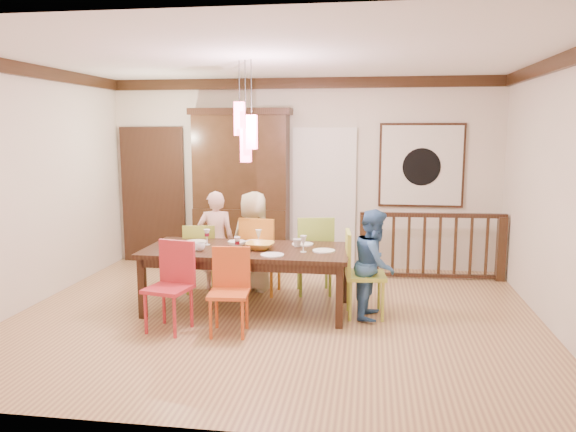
# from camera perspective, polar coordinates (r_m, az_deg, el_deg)

# --- Properties ---
(floor) EXTENTS (6.00, 6.00, 0.00)m
(floor) POSITION_cam_1_polar(r_m,az_deg,el_deg) (6.56, -1.34, -10.17)
(floor) COLOR #956948
(floor) RESTS_ON ground
(ceiling) EXTENTS (6.00, 6.00, 0.00)m
(ceiling) POSITION_cam_1_polar(r_m,az_deg,el_deg) (6.25, -1.43, 15.87)
(ceiling) COLOR white
(ceiling) RESTS_ON wall_back
(wall_back) EXTENTS (6.00, 0.00, 6.00)m
(wall_back) POSITION_cam_1_polar(r_m,az_deg,el_deg) (8.70, 1.42, 4.30)
(wall_back) COLOR beige
(wall_back) RESTS_ON floor
(wall_left) EXTENTS (0.00, 5.00, 5.00)m
(wall_left) POSITION_cam_1_polar(r_m,az_deg,el_deg) (7.37, -25.08, 2.67)
(wall_left) COLOR beige
(wall_left) RESTS_ON floor
(wall_right) EXTENTS (0.00, 5.00, 5.00)m
(wall_right) POSITION_cam_1_polar(r_m,az_deg,el_deg) (6.45, 25.92, 1.86)
(wall_right) COLOR beige
(wall_right) RESTS_ON floor
(crown_molding) EXTENTS (6.00, 5.00, 0.16)m
(crown_molding) POSITION_cam_1_polar(r_m,az_deg,el_deg) (6.24, -1.43, 15.14)
(crown_molding) COLOR black
(crown_molding) RESTS_ON wall_back
(panel_door) EXTENTS (1.04, 0.07, 2.24)m
(panel_door) POSITION_cam_1_polar(r_m,az_deg,el_deg) (9.29, -13.49, 1.87)
(panel_door) COLOR black
(panel_door) RESTS_ON wall_back
(white_doorway) EXTENTS (0.97, 0.05, 2.22)m
(white_doorway) POSITION_cam_1_polar(r_m,az_deg,el_deg) (8.67, 3.68, 1.61)
(white_doorway) COLOR silver
(white_doorway) RESTS_ON wall_back
(painting) EXTENTS (1.25, 0.06, 1.25)m
(painting) POSITION_cam_1_polar(r_m,az_deg,el_deg) (8.62, 13.40, 5.02)
(painting) COLOR black
(painting) RESTS_ON wall_back
(pendant_cluster) EXTENTS (0.27, 0.21, 1.14)m
(pendant_cluster) POSITION_cam_1_polar(r_m,az_deg,el_deg) (6.46, -4.31, 8.56)
(pendant_cluster) COLOR #FF4C71
(pendant_cluster) RESTS_ON ceiling
(dining_table) EXTENTS (2.39, 1.09, 0.75)m
(dining_table) POSITION_cam_1_polar(r_m,az_deg,el_deg) (6.62, -4.17, -3.91)
(dining_table) COLOR black
(dining_table) RESTS_ON floor
(chair_far_left) EXTENTS (0.47, 0.47, 0.91)m
(chair_far_left) POSITION_cam_1_polar(r_m,az_deg,el_deg) (7.51, -8.80, -3.68)
(chair_far_left) COLOR olive
(chair_far_left) RESTS_ON floor
(chair_far_mid) EXTENTS (0.51, 0.51, 1.02)m
(chair_far_mid) POSITION_cam_1_polar(r_m,az_deg,el_deg) (7.33, -2.72, -3.39)
(chair_far_mid) COLOR #BF701E
(chair_far_mid) RESTS_ON floor
(chair_far_right) EXTENTS (0.55, 0.55, 1.03)m
(chair_far_right) POSITION_cam_1_polar(r_m,az_deg,el_deg) (7.33, 2.67, -3.34)
(chair_far_right) COLOR #83A635
(chair_far_right) RESTS_ON floor
(chair_near_left) EXTENTS (0.51, 0.51, 0.95)m
(chair_near_left) POSITION_cam_1_polar(r_m,az_deg,el_deg) (6.10, -12.09, -6.50)
(chair_near_left) COLOR #B62730
(chair_near_left) RESTS_ON floor
(chair_near_mid) EXTENTS (0.44, 0.44, 0.90)m
(chair_near_mid) POSITION_cam_1_polar(r_m,az_deg,el_deg) (5.91, -6.05, -7.13)
(chair_near_mid) COLOR #C74D1D
(chair_near_mid) RESTS_ON floor
(chair_end_right) EXTENTS (0.49, 0.49, 0.99)m
(chair_end_right) POSITION_cam_1_polar(r_m,az_deg,el_deg) (6.47, 7.89, -5.26)
(chair_end_right) COLOR #B2BE3D
(chair_end_right) RESTS_ON floor
(china_hutch) EXTENTS (1.55, 0.46, 2.45)m
(china_hutch) POSITION_cam_1_polar(r_m,az_deg,el_deg) (8.68, -4.75, 2.78)
(china_hutch) COLOR black
(china_hutch) RESTS_ON floor
(balustrade) EXTENTS (2.06, 0.19, 0.96)m
(balustrade) POSITION_cam_1_polar(r_m,az_deg,el_deg) (8.27, 14.40, -2.86)
(balustrade) COLOR black
(balustrade) RESTS_ON floor
(person_far_left) EXTENTS (0.53, 0.39, 1.33)m
(person_far_left) POSITION_cam_1_polar(r_m,az_deg,el_deg) (7.53, -7.32, -2.50)
(person_far_left) COLOR #FFC9C2
(person_far_left) RESTS_ON floor
(person_far_mid) EXTENTS (0.73, 0.57, 1.33)m
(person_far_mid) POSITION_cam_1_polar(r_m,az_deg,el_deg) (7.44, -3.53, -2.58)
(person_far_mid) COLOR beige
(person_far_mid) RESTS_ON floor
(person_end_right) EXTENTS (0.55, 0.66, 1.24)m
(person_end_right) POSITION_cam_1_polar(r_m,az_deg,el_deg) (6.46, 8.79, -4.81)
(person_end_right) COLOR #3A66A3
(person_end_right) RESTS_ON floor
(serving_bowl) EXTENTS (0.33, 0.33, 0.08)m
(serving_bowl) POSITION_cam_1_polar(r_m,az_deg,el_deg) (6.54, -2.85, -3.03)
(serving_bowl) COLOR gold
(serving_bowl) RESTS_ON dining_table
(small_bowl) EXTENTS (0.22, 0.22, 0.07)m
(small_bowl) POSITION_cam_1_polar(r_m,az_deg,el_deg) (6.70, -5.22, -2.83)
(small_bowl) COLOR white
(small_bowl) RESTS_ON dining_table
(cup_left) EXTENTS (0.15, 0.15, 0.09)m
(cup_left) POSITION_cam_1_polar(r_m,az_deg,el_deg) (6.52, -8.93, -3.12)
(cup_left) COLOR silver
(cup_left) RESTS_ON dining_table
(cup_right) EXTENTS (0.12, 0.12, 0.10)m
(cup_right) POSITION_cam_1_polar(r_m,az_deg,el_deg) (6.65, 0.95, -2.74)
(cup_right) COLOR silver
(cup_right) RESTS_ON dining_table
(plate_far_left) EXTENTS (0.26, 0.26, 0.01)m
(plate_far_left) POSITION_cam_1_polar(r_m,az_deg,el_deg) (7.03, -9.33, -2.59)
(plate_far_left) COLOR white
(plate_far_left) RESTS_ON dining_table
(plate_far_mid) EXTENTS (0.26, 0.26, 0.01)m
(plate_far_mid) POSITION_cam_1_polar(r_m,az_deg,el_deg) (6.94, -3.31, -2.62)
(plate_far_mid) COLOR white
(plate_far_mid) RESTS_ON dining_table
(plate_far_right) EXTENTS (0.26, 0.26, 0.01)m
(plate_far_right) POSITION_cam_1_polar(r_m,az_deg,el_deg) (6.79, 1.50, -2.88)
(plate_far_right) COLOR white
(plate_far_right) RESTS_ON dining_table
(plate_near_left) EXTENTS (0.26, 0.26, 0.01)m
(plate_near_left) POSITION_cam_1_polar(r_m,az_deg,el_deg) (6.56, -10.44, -3.44)
(plate_near_left) COLOR white
(plate_near_left) RESTS_ON dining_table
(plate_near_mid) EXTENTS (0.26, 0.26, 0.01)m
(plate_near_mid) POSITION_cam_1_polar(r_m,az_deg,el_deg) (6.21, -1.62, -3.98)
(plate_near_mid) COLOR white
(plate_near_mid) RESTS_ON dining_table
(plate_end_right) EXTENTS (0.26, 0.26, 0.01)m
(plate_end_right) POSITION_cam_1_polar(r_m,az_deg,el_deg) (6.43, 3.66, -3.54)
(plate_end_right) COLOR white
(plate_end_right) RESTS_ON dining_table
(wine_glass_a) EXTENTS (0.08, 0.08, 0.19)m
(wine_glass_a) POSITION_cam_1_polar(r_m,az_deg,el_deg) (6.84, -8.23, -2.13)
(wine_glass_a) COLOR #590C19
(wine_glass_a) RESTS_ON dining_table
(wine_glass_b) EXTENTS (0.08, 0.08, 0.19)m
(wine_glass_b) POSITION_cam_1_polar(r_m,az_deg,el_deg) (6.75, -3.01, -2.19)
(wine_glass_b) COLOR silver
(wine_glass_b) RESTS_ON dining_table
(wine_glass_c) EXTENTS (0.08, 0.08, 0.19)m
(wine_glass_c) POSITION_cam_1_polar(r_m,az_deg,el_deg) (6.31, -5.17, -2.99)
(wine_glass_c) COLOR #590C19
(wine_glass_c) RESTS_ON dining_table
(wine_glass_d) EXTENTS (0.08, 0.08, 0.19)m
(wine_glass_d) POSITION_cam_1_polar(r_m,az_deg,el_deg) (6.37, 1.58, -2.85)
(wine_glass_d) COLOR silver
(wine_glass_d) RESTS_ON dining_table
(napkin) EXTENTS (0.18, 0.14, 0.01)m
(napkin) POSITION_cam_1_polar(r_m,az_deg,el_deg) (6.31, -5.14, -3.80)
(napkin) COLOR #D83359
(napkin) RESTS_ON dining_table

